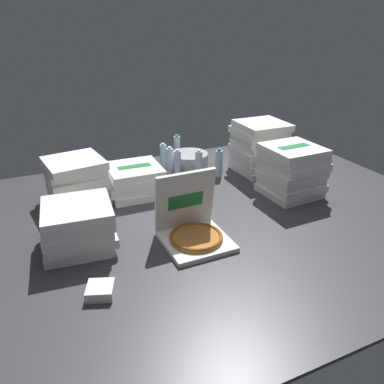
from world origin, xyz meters
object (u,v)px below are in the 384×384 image
Objects in this scene: pizza_stack_center_near at (76,180)px; water_bottle_3 at (199,164)px; water_bottle_0 at (177,148)px; ice_bucket at (189,161)px; napkin_pile at (100,290)px; water_bottle_4 at (170,161)px; water_bottle_5 at (219,163)px; pizza_stack_left_near at (292,171)px; pizza_stack_left_mid at (259,147)px; open_pizza_box at (193,227)px; pizza_stack_left_far at (78,226)px; water_bottle_2 at (177,164)px; pizza_stack_right_far at (135,180)px; water_bottle_1 at (163,157)px.

pizza_stack_center_near reaches higher than water_bottle_3.
water_bottle_0 is 0.44m from water_bottle_3.
ice_bucket reaches higher than napkin_pile.
ice_bucket is at bearing 13.40° from water_bottle_4.
water_bottle_5 is at bearing -32.05° from water_bottle_4.
water_bottle_0 is (-0.46, 1.00, -0.07)m from pizza_stack_left_near.
pizza_stack_left_near is 1.50m from pizza_stack_center_near.
pizza_stack_left_near reaches higher than napkin_pile.
pizza_stack_left_mid is 1.81× the size of water_bottle_4.
pizza_stack_left_mid is 1.81× the size of water_bottle_5.
open_pizza_box is 1.70× the size of water_bottle_4.
water_bottle_2 is (0.88, 0.71, -0.02)m from pizza_stack_left_far.
water_bottle_3 is at bearing 2.43° from pizza_stack_center_near.
pizza_stack_left_near is at bearing -50.11° from water_bottle_3.
pizza_stack_left_mid is at bearing 0.18° from pizza_stack_right_far.
water_bottle_3 is 0.24m from water_bottle_4.
pizza_stack_right_far is at bearing -157.33° from water_bottle_2.
water_bottle_0 is 0.33m from water_bottle_4.
pizza_stack_left_near reaches higher than water_bottle_0.
water_bottle_3 reaches higher than ice_bucket.
water_bottle_4 is 1.50m from napkin_pile.
pizza_stack_left_near is at bearing -59.47° from ice_bucket.
water_bottle_4 is at bearing 56.19° from napkin_pile.
pizza_stack_left_mid is 1.33× the size of ice_bucket.
pizza_stack_right_far is at bearing 64.87° from napkin_pile.
pizza_stack_left_mid reaches higher than water_bottle_5.
water_bottle_2 reaches higher than napkin_pile.
water_bottle_1 is at bearing 138.17° from water_bottle_5.
pizza_stack_left_far is at bearing -177.22° from pizza_stack_left_near.
pizza_stack_left_near is at bearing -94.95° from pizza_stack_left_mid.
pizza_stack_center_near is at bearing 86.06° from napkin_pile.
open_pizza_box is at bearing -113.13° from ice_bucket.
pizza_stack_center_near is 1.10m from water_bottle_5.
open_pizza_box is 1.34m from water_bottle_0.
water_bottle_4 is at bearing 160.29° from pizza_stack_left_mid.
pizza_stack_center_near is at bearing 159.89° from pizza_stack_left_near.
napkin_pile is (-0.47, -1.00, -0.08)m from pizza_stack_right_far.
pizza_stack_left_far is 1.34m from ice_bucket.
pizza_stack_center_near is 0.59m from pizza_stack_left_far.
ice_bucket is (-0.45, 0.76, -0.11)m from pizza_stack_left_near.
water_bottle_1 is at bearing 22.44° from pizza_stack_center_near.
pizza_stack_right_far is 1.10m from napkin_pile.
water_bottle_0 and water_bottle_4 have the same top height.
water_bottle_0 reaches higher than napkin_pile.
water_bottle_2 is 0.09m from water_bottle_4.
water_bottle_5 is (-0.31, 0.51, -0.07)m from pizza_stack_left_near.
water_bottle_4 reaches higher than napkin_pile.
water_bottle_5 is at bearing 53.14° from open_pizza_box.
water_bottle_0 is 1.83m from napkin_pile.
pizza_stack_left_mid is at bearing -26.53° from water_bottle_1.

